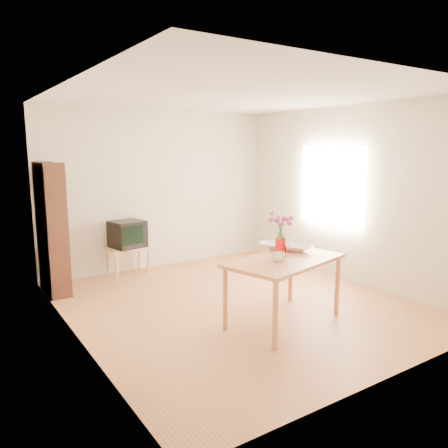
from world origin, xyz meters
TOP-DOWN VIEW (x-y plane):
  - room at (0.03, 0.00)m, footprint 4.50×4.50m
  - table at (0.10, -0.79)m, footprint 1.53×1.10m
  - tv_stand at (-0.70, 1.97)m, footprint 0.60×0.45m
  - bookshelf at (-1.85, 1.75)m, footprint 0.28×0.70m
  - pitcher at (0.13, -0.67)m, footprint 0.14×0.22m
  - flowers at (0.13, -0.68)m, footprint 0.24×0.24m
  - mug at (-0.03, -0.84)m, footprint 0.16×0.16m
  - bowl at (0.41, -0.46)m, footprint 0.60×0.60m
  - teacup_a at (0.37, -0.46)m, footprint 0.09×0.09m
  - teacup_b at (0.45, -0.44)m, footprint 0.07×0.07m
  - television at (-0.70, 1.98)m, footprint 0.55×0.52m

SIDE VIEW (x-z plane):
  - tv_stand at x=-0.70m, z-range 0.16..0.62m
  - table at x=0.10m, z-range 0.29..1.04m
  - television at x=-0.70m, z-range 0.46..0.88m
  - mug at x=-0.03m, z-range 0.75..0.85m
  - bookshelf at x=-1.85m, z-range -0.06..1.74m
  - pitcher at x=0.13m, z-range 0.74..0.95m
  - teacup_a at x=0.37m, z-range 0.88..0.94m
  - teacup_b at x=0.45m, z-range 0.88..0.94m
  - bowl at x=0.41m, z-range 0.75..1.16m
  - flowers at x=0.13m, z-range 0.95..1.28m
  - room at x=0.03m, z-range -0.95..3.55m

